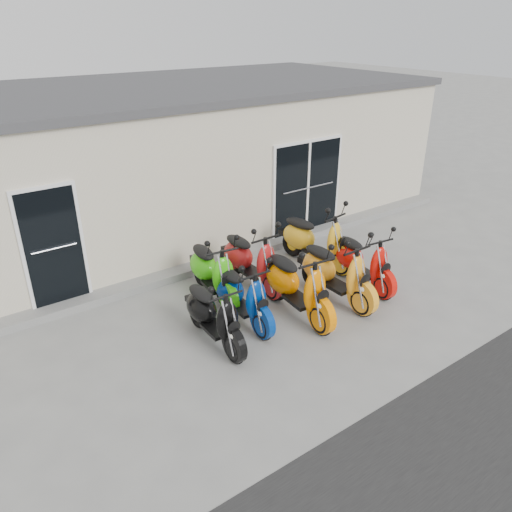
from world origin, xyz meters
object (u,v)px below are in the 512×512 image
at_px(scooter_back_green, 212,265).
at_px(scooter_back_yellow, 316,233).
at_px(scooter_front_red, 363,254).
at_px(scooter_front_orange_b, 337,265).
at_px(scooter_back_red, 251,253).
at_px(scooter_front_black, 213,308).
at_px(scooter_front_blue, 241,288).
at_px(scooter_front_orange_a, 298,277).

distance_m(scooter_back_green, scooter_back_yellow, 2.50).
relative_size(scooter_front_red, scooter_back_yellow, 0.91).
height_order(scooter_front_orange_b, scooter_back_yellow, scooter_back_yellow).
bearing_deg(scooter_back_red, scooter_back_yellow, -2.00).
height_order(scooter_front_red, scooter_back_yellow, scooter_back_yellow).
xyz_separation_m(scooter_front_red, scooter_back_red, (-1.77, 1.24, 0.04)).
xyz_separation_m(scooter_front_black, scooter_front_blue, (0.71, 0.26, 0.01)).
bearing_deg(scooter_back_red, scooter_back_green, 178.81).
relative_size(scooter_front_black, scooter_back_green, 0.92).
relative_size(scooter_front_red, scooter_back_green, 0.95).
bearing_deg(scooter_front_blue, scooter_front_red, -4.57).
xyz_separation_m(scooter_back_green, scooter_back_red, (0.86, -0.01, 0.00)).
bearing_deg(scooter_back_green, scooter_front_orange_a, -48.96).
distance_m(scooter_front_orange_a, scooter_front_orange_b, 0.91).
distance_m(scooter_front_blue, scooter_front_orange_a, 0.99).
height_order(scooter_front_black, scooter_front_orange_a, scooter_front_orange_a).
distance_m(scooter_front_orange_b, scooter_back_yellow, 1.48).
xyz_separation_m(scooter_front_blue, scooter_back_yellow, (2.51, 0.92, 0.07)).
height_order(scooter_front_orange_b, scooter_back_green, scooter_front_orange_b).
bearing_deg(scooter_front_black, scooter_front_blue, 21.49).
xyz_separation_m(scooter_front_orange_b, scooter_back_green, (-1.81, 1.36, -0.02)).
bearing_deg(scooter_back_yellow, scooter_front_orange_a, -149.72).
height_order(scooter_back_green, scooter_back_yellow, scooter_back_yellow).
relative_size(scooter_front_orange_a, scooter_front_orange_b, 1.02).
bearing_deg(scooter_front_black, scooter_front_red, 1.13).
bearing_deg(scooter_back_green, scooter_front_orange_b, -29.64).
relative_size(scooter_front_orange_a, scooter_back_green, 1.05).
bearing_deg(scooter_back_yellow, scooter_front_orange_b, -126.41).
distance_m(scooter_front_red, scooter_back_red, 2.17).
bearing_deg(scooter_front_black, scooter_front_orange_a, -2.70).
xyz_separation_m(scooter_front_black, scooter_back_yellow, (3.22, 1.18, 0.08)).
relative_size(scooter_front_orange_b, scooter_front_red, 1.08).
bearing_deg(scooter_front_red, scooter_front_blue, -179.28).
xyz_separation_m(scooter_front_orange_b, scooter_back_yellow, (0.68, 1.31, 0.01)).
xyz_separation_m(scooter_front_orange_a, scooter_front_red, (1.73, 0.09, -0.07)).
bearing_deg(scooter_front_blue, scooter_back_green, 90.95).
height_order(scooter_front_black, scooter_front_orange_b, scooter_front_orange_b).
xyz_separation_m(scooter_front_black, scooter_front_orange_a, (1.63, -0.12, 0.09)).
relative_size(scooter_back_red, scooter_back_yellow, 0.97).
height_order(scooter_front_black, scooter_back_yellow, scooter_back_yellow).
height_order(scooter_front_black, scooter_back_green, scooter_back_green).
bearing_deg(scooter_back_yellow, scooter_front_black, -168.90).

